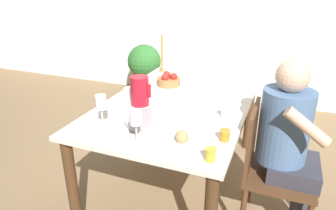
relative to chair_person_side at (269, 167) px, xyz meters
name	(u,v)px	position (x,y,z in m)	size (l,w,h in m)	color
ground_plane	(179,180)	(-0.69, 0.24, -0.46)	(20.00, 20.00, 0.00)	#7F6647
wall_back	(235,3)	(-0.69, 2.31, 0.84)	(10.00, 0.06, 2.60)	white
dining_table	(180,111)	(-0.69, 0.24, 0.18)	(1.01, 1.65, 0.74)	silver
chair_person_side	(269,167)	(0.00, 0.00, 0.00)	(0.42, 0.42, 0.86)	#51331E
person_seated	(289,138)	(0.08, 0.02, 0.23)	(0.39, 0.41, 1.16)	#33333D
red_pitcher	(140,91)	(-0.93, 0.04, 0.38)	(0.16, 0.13, 0.21)	#A31423
wine_glass_water	(101,104)	(-0.98, -0.36, 0.43)	(0.06, 0.06, 0.21)	white
wine_glass_juice	(136,120)	(-0.70, -0.46, 0.42)	(0.06, 0.06, 0.19)	white
teacup_near_person	(228,113)	(-0.30, 0.05, 0.31)	(0.15, 0.15, 0.07)	silver
teacup_across	(130,93)	(-1.07, 0.15, 0.31)	(0.15, 0.15, 0.07)	silver
serving_tray	(151,121)	(-0.73, -0.20, 0.29)	(0.33, 0.33, 0.03)	#9E9EA3
bread_plate	(182,140)	(-0.47, -0.37, 0.30)	(0.21, 0.21, 0.08)	silver
jam_jar_amber	(211,154)	(-0.28, -0.48, 0.32)	(0.06, 0.06, 0.07)	gold
jam_jar_red	(225,135)	(-0.26, -0.26, 0.32)	(0.06, 0.06, 0.07)	#C67A1E
fruit_bowl	(169,80)	(-0.89, 0.51, 0.32)	(0.20, 0.20, 0.11)	#9E6B3D
candlestick_tall	(162,55)	(-1.11, 0.88, 0.44)	(0.06, 0.06, 0.41)	olive
potted_plant	(144,66)	(-1.80, 1.90, 0.01)	(0.46, 0.46, 0.76)	#4C4742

